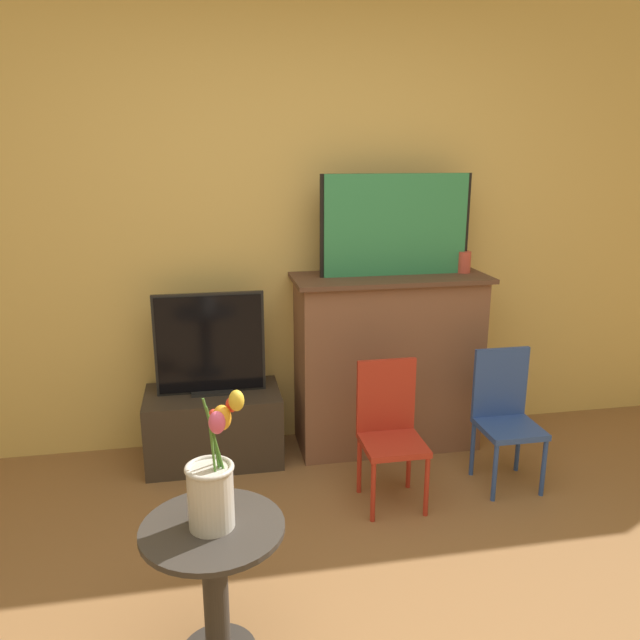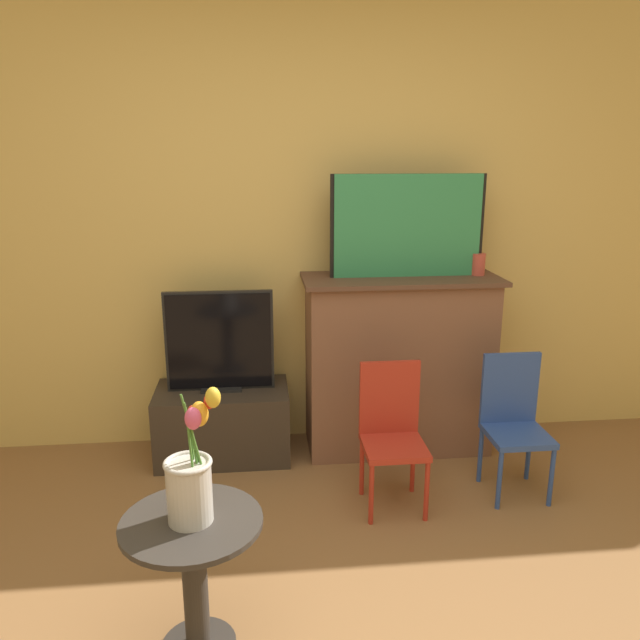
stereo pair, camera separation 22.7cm
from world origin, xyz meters
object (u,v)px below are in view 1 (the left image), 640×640
Objects in this scene: chair_blue at (505,411)px; vase_tulips at (213,483)px; painting at (396,225)px; tv_monitor at (210,345)px; chair_red at (390,426)px.

vase_tulips reaches higher than chair_blue.
painting is 1.95m from vase_tulips.
tv_monitor is at bearing 160.92° from chair_blue.
vase_tulips is (-1.07, -1.50, -0.64)m from painting.
tv_monitor is 0.84× the size of chair_blue.
tv_monitor is 0.84× the size of chair_red.
vase_tulips is (-0.87, -0.89, 0.28)m from chair_red.
tv_monitor is (-1.05, -0.03, -0.63)m from painting.
tv_monitor is 1.24× the size of vase_tulips.
chair_red is 0.65m from chair_blue.
chair_red is (-0.19, -0.61, -0.92)m from painting.
chair_blue is at bearing -19.08° from tv_monitor.
painting reaches higher than vase_tulips.
tv_monitor is at bearing -178.55° from painting.
chair_red is at bearing -107.59° from painting.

